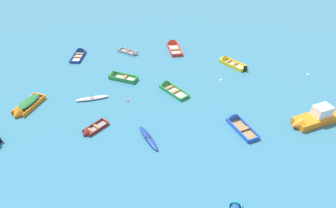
{
  "coord_description": "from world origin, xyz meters",
  "views": [
    {
      "loc": [
        3.92,
        -5.32,
        19.71
      ],
      "look_at": [
        0.0,
        21.33,
        0.15
      ],
      "focal_mm": 33.1,
      "sensor_mm": 36.0,
      "label": 1
    }
  ],
  "objects_px": {
    "rowboat_deep_blue_far_right": "(80,53)",
    "rowboat_red_midfield_left": "(173,45)",
    "rowboat_maroon_cluster_inner": "(90,131)",
    "mooring_buoy_between_boats_right": "(308,74)",
    "rowboat_green_outer_left": "(167,87)",
    "rowboat_grey_near_left": "(133,53)",
    "kayak_white_far_back": "(92,98)",
    "motor_launch_orange_center": "(313,118)",
    "mooring_buoy_near_foreground": "(221,80)",
    "kayak_deep_blue_distant_center": "(148,138)",
    "rowboat_orange_cluster_outer": "(24,107)",
    "rowboat_yellow_back_row_center": "(227,62)",
    "mooring_buoy_midfield": "(128,101)",
    "rowboat_green_back_row_left": "(116,76)",
    "rowboat_blue_back_row_right": "(236,122)"
  },
  "relations": [
    {
      "from": "rowboat_grey_near_left",
      "to": "motor_launch_orange_center",
      "type": "bearing_deg",
      "value": -29.49
    },
    {
      "from": "kayak_white_far_back",
      "to": "rowboat_green_back_row_left",
      "type": "relative_size",
      "value": 0.88
    },
    {
      "from": "rowboat_yellow_back_row_center",
      "to": "rowboat_blue_back_row_right",
      "type": "height_order",
      "value": "rowboat_yellow_back_row_center"
    },
    {
      "from": "mooring_buoy_between_boats_right",
      "to": "mooring_buoy_near_foreground",
      "type": "bearing_deg",
      "value": -164.48
    },
    {
      "from": "rowboat_green_outer_left",
      "to": "rowboat_red_midfield_left",
      "type": "distance_m",
      "value": 11.12
    },
    {
      "from": "rowboat_yellow_back_row_center",
      "to": "mooring_buoy_between_boats_right",
      "type": "bearing_deg",
      "value": -8.78
    },
    {
      "from": "mooring_buoy_between_boats_right",
      "to": "mooring_buoy_midfield",
      "type": "bearing_deg",
      "value": -156.84
    },
    {
      "from": "rowboat_deep_blue_far_right",
      "to": "rowboat_orange_cluster_outer",
      "type": "bearing_deg",
      "value": -94.1
    },
    {
      "from": "rowboat_green_outer_left",
      "to": "rowboat_maroon_cluster_inner",
      "type": "bearing_deg",
      "value": -125.13
    },
    {
      "from": "rowboat_green_outer_left",
      "to": "motor_launch_orange_center",
      "type": "height_order",
      "value": "motor_launch_orange_center"
    },
    {
      "from": "rowboat_green_outer_left",
      "to": "rowboat_yellow_back_row_center",
      "type": "bearing_deg",
      "value": 46.06
    },
    {
      "from": "rowboat_maroon_cluster_inner",
      "to": "mooring_buoy_between_boats_right",
      "type": "xyz_separation_m",
      "value": [
        23.14,
        14.5,
        -0.14
      ]
    },
    {
      "from": "rowboat_maroon_cluster_inner",
      "to": "mooring_buoy_midfield",
      "type": "relative_size",
      "value": 10.44
    },
    {
      "from": "kayak_deep_blue_distant_center",
      "to": "kayak_white_far_back",
      "type": "bearing_deg",
      "value": 143.55
    },
    {
      "from": "rowboat_orange_cluster_outer",
      "to": "rowboat_yellow_back_row_center",
      "type": "bearing_deg",
      "value": 32.7
    },
    {
      "from": "rowboat_red_midfield_left",
      "to": "mooring_buoy_near_foreground",
      "type": "distance_m",
      "value": 10.97
    },
    {
      "from": "rowboat_deep_blue_far_right",
      "to": "rowboat_green_outer_left",
      "type": "xyz_separation_m",
      "value": [
        13.29,
        -6.87,
        0.01
      ]
    },
    {
      "from": "kayak_deep_blue_distant_center",
      "to": "mooring_buoy_near_foreground",
      "type": "xyz_separation_m",
      "value": [
        6.63,
        11.63,
        -0.17
      ]
    },
    {
      "from": "motor_launch_orange_center",
      "to": "mooring_buoy_near_foreground",
      "type": "bearing_deg",
      "value": 143.05
    },
    {
      "from": "rowboat_deep_blue_far_right",
      "to": "rowboat_grey_near_left",
      "type": "height_order",
      "value": "rowboat_deep_blue_far_right"
    },
    {
      "from": "rowboat_deep_blue_far_right",
      "to": "rowboat_red_midfield_left",
      "type": "distance_m",
      "value": 13.12
    },
    {
      "from": "mooring_buoy_midfield",
      "to": "rowboat_green_outer_left",
      "type": "bearing_deg",
      "value": 39.77
    },
    {
      "from": "rowboat_orange_cluster_outer",
      "to": "rowboat_yellow_back_row_center",
      "type": "distance_m",
      "value": 25.16
    },
    {
      "from": "rowboat_blue_back_row_right",
      "to": "kayak_deep_blue_distant_center",
      "type": "height_order",
      "value": "rowboat_blue_back_row_right"
    },
    {
      "from": "mooring_buoy_near_foreground",
      "to": "rowboat_grey_near_left",
      "type": "bearing_deg",
      "value": 156.89
    },
    {
      "from": "motor_launch_orange_center",
      "to": "rowboat_deep_blue_far_right",
      "type": "bearing_deg",
      "value": 158.85
    },
    {
      "from": "rowboat_deep_blue_far_right",
      "to": "rowboat_orange_cluster_outer",
      "type": "xyz_separation_m",
      "value": [
        -0.95,
        -13.27,
        0.19
      ]
    },
    {
      "from": "rowboat_red_midfield_left",
      "to": "rowboat_blue_back_row_right",
      "type": "height_order",
      "value": "rowboat_red_midfield_left"
    },
    {
      "from": "kayak_deep_blue_distant_center",
      "to": "rowboat_red_midfield_left",
      "type": "bearing_deg",
      "value": 91.15
    },
    {
      "from": "kayak_white_far_back",
      "to": "rowboat_green_outer_left",
      "type": "bearing_deg",
      "value": 23.88
    },
    {
      "from": "mooring_buoy_between_boats_right",
      "to": "rowboat_green_back_row_left",
      "type": "bearing_deg",
      "value": -169.66
    },
    {
      "from": "rowboat_orange_cluster_outer",
      "to": "rowboat_maroon_cluster_inner",
      "type": "xyz_separation_m",
      "value": [
        8.02,
        -2.45,
        -0.2
      ]
    },
    {
      "from": "kayak_deep_blue_distant_center",
      "to": "rowboat_green_back_row_left",
      "type": "relative_size",
      "value": 0.84
    },
    {
      "from": "motor_launch_orange_center",
      "to": "mooring_buoy_between_boats_right",
      "type": "height_order",
      "value": "motor_launch_orange_center"
    },
    {
      "from": "kayak_white_far_back",
      "to": "rowboat_red_midfield_left",
      "type": "bearing_deg",
      "value": 64.31
    },
    {
      "from": "mooring_buoy_midfield",
      "to": "mooring_buoy_between_boats_right",
      "type": "relative_size",
      "value": 0.96
    },
    {
      "from": "rowboat_orange_cluster_outer",
      "to": "rowboat_green_back_row_left",
      "type": "xyz_separation_m",
      "value": [
        7.73,
        7.78,
        -0.14
      ]
    },
    {
      "from": "rowboat_grey_near_left",
      "to": "kayak_white_far_back",
      "type": "bearing_deg",
      "value": -99.08
    },
    {
      "from": "rowboat_green_outer_left",
      "to": "mooring_buoy_between_boats_right",
      "type": "bearing_deg",
      "value": 18.47
    },
    {
      "from": "motor_launch_orange_center",
      "to": "mooring_buoy_midfield",
      "type": "relative_size",
      "value": 19.27
    },
    {
      "from": "rowboat_green_outer_left",
      "to": "rowboat_green_back_row_left",
      "type": "relative_size",
      "value": 1.0
    },
    {
      "from": "rowboat_blue_back_row_right",
      "to": "motor_launch_orange_center",
      "type": "bearing_deg",
      "value": 8.96
    },
    {
      "from": "rowboat_grey_near_left",
      "to": "kayak_deep_blue_distant_center",
      "type": "height_order",
      "value": "rowboat_grey_near_left"
    },
    {
      "from": "mooring_buoy_between_boats_right",
      "to": "rowboat_maroon_cluster_inner",
      "type": "bearing_deg",
      "value": -147.93
    },
    {
      "from": "kayak_white_far_back",
      "to": "kayak_deep_blue_distant_center",
      "type": "xyz_separation_m",
      "value": [
        7.41,
        -5.47,
        0.01
      ]
    },
    {
      "from": "rowboat_orange_cluster_outer",
      "to": "rowboat_deep_blue_far_right",
      "type": "bearing_deg",
      "value": 85.9
    },
    {
      "from": "rowboat_orange_cluster_outer",
      "to": "motor_launch_orange_center",
      "type": "bearing_deg",
      "value": 4.31
    },
    {
      "from": "motor_launch_orange_center",
      "to": "mooring_buoy_midfield",
      "type": "height_order",
      "value": "motor_launch_orange_center"
    },
    {
      "from": "rowboat_yellow_back_row_center",
      "to": "kayak_deep_blue_distant_center",
      "type": "relative_size",
      "value": 1.18
    },
    {
      "from": "rowboat_green_outer_left",
      "to": "rowboat_red_midfield_left",
      "type": "bearing_deg",
      "value": 94.47
    }
  ]
}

